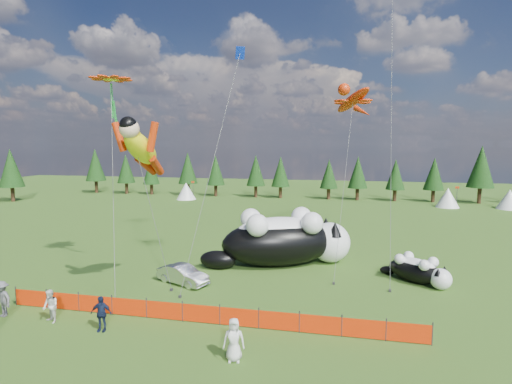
{
  "coord_description": "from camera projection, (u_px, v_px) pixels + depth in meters",
  "views": [
    {
      "loc": [
        6.75,
        -21.37,
        9.06
      ],
      "look_at": [
        1.38,
        4.0,
        5.95
      ],
      "focal_mm": 28.0,
      "sensor_mm": 36.0,
      "label": 1
    }
  ],
  "objects": [
    {
      "name": "ground",
      "position": [
        219.0,
        301.0,
        23.23
      ],
      "size": [
        160.0,
        160.0,
        0.0
      ],
      "primitive_type": "plane",
      "color": "#16370A",
      "rests_on": "ground"
    },
    {
      "name": "spectator_b",
      "position": [
        50.0,
        306.0,
        20.28
      ],
      "size": [
        0.96,
        0.8,
        1.71
      ],
      "primitive_type": "imported",
      "rotation": [
        0.0,
        0.0,
        -0.44
      ],
      "color": "silver",
      "rests_on": "ground"
    },
    {
      "name": "festival_tents",
      "position": [
        369.0,
        196.0,
        59.65
      ],
      "size": [
        50.0,
        3.2,
        2.8
      ],
      "primitive_type": null,
      "color": "white",
      "rests_on": "ground"
    },
    {
      "name": "safety_fence",
      "position": [
        201.0,
        314.0,
        20.25
      ],
      "size": [
        22.06,
        0.06,
        1.1
      ],
      "color": "#262626",
      "rests_on": "ground"
    },
    {
      "name": "flower_kite",
      "position": [
        111.0,
        81.0,
        25.93
      ],
      "size": [
        4.6,
        7.01,
        14.52
      ],
      "color": "red",
      "rests_on": "ground"
    },
    {
      "name": "spectator_d",
      "position": [
        2.0,
        299.0,
        20.99
      ],
      "size": [
        1.37,
        0.95,
        1.93
      ],
      "primitive_type": "imported",
      "rotation": [
        0.0,
        0.0,
        -0.27
      ],
      "color": "#57565B",
      "rests_on": "ground"
    },
    {
      "name": "gecko_kite",
      "position": [
        353.0,
        100.0,
        31.7
      ],
      "size": [
        5.84,
        11.23,
        14.73
      ],
      "color": "red",
      "rests_on": "ground"
    },
    {
      "name": "spectator_c",
      "position": [
        101.0,
        314.0,
        19.38
      ],
      "size": [
        1.1,
        0.68,
        1.76
      ],
      "primitive_type": "imported",
      "rotation": [
        0.0,
        0.0,
        0.15
      ],
      "color": "#141D38",
      "rests_on": "ground"
    },
    {
      "name": "car",
      "position": [
        183.0,
        275.0,
        25.99
      ],
      "size": [
        3.9,
        2.6,
        1.21
      ],
      "primitive_type": "imported",
      "rotation": [
        0.0,
        0.0,
        1.18
      ],
      "color": "silver",
      "rests_on": "ground"
    },
    {
      "name": "diamond_kite_a",
      "position": [
        238.0,
        62.0,
        25.77
      ],
      "size": [
        3.21,
        5.04,
        16.06
      ],
      "color": "#0B29AD",
      "rests_on": "ground"
    },
    {
      "name": "superhero_kite",
      "position": [
        141.0,
        148.0,
        22.51
      ],
      "size": [
        4.19,
        4.52,
        10.82
      ],
      "color": "#FFF30D",
      "rests_on": "ground"
    },
    {
      "name": "cat_large",
      "position": [
        286.0,
        239.0,
        29.95
      ],
      "size": [
        11.0,
        7.14,
        4.18
      ],
      "rotation": [
        0.0,
        0.0,
        0.41
      ],
      "color": "black",
      "rests_on": "ground"
    },
    {
      "name": "cat_small",
      "position": [
        418.0,
        270.0,
        26.15
      ],
      "size": [
        4.16,
        3.75,
        1.8
      ],
      "rotation": [
        0.0,
        0.0,
        -0.7
      ],
      "color": "black",
      "rests_on": "ground"
    },
    {
      "name": "spectator_e",
      "position": [
        234.0,
        340.0,
        16.69
      ],
      "size": [
        1.01,
        0.76,
        1.85
      ],
      "primitive_type": "imported",
      "rotation": [
        0.0,
        0.0,
        0.21
      ],
      "color": "silver",
      "rests_on": "ground"
    },
    {
      "name": "tree_line",
      "position": [
        299.0,
        175.0,
        66.46
      ],
      "size": [
        90.0,
        4.0,
        8.0
      ],
      "primitive_type": null,
      "color": "black",
      "rests_on": "ground"
    }
  ]
}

